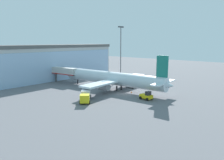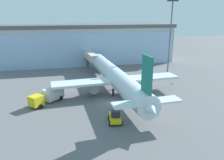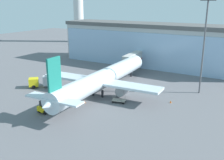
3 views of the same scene
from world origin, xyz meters
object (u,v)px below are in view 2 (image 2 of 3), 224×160
jet_bridge (90,57)px  safety_cone_nose (124,102)px  apron_light_mast (170,32)px  safety_cone_wingtip (172,83)px  baggage_cart (145,92)px  airplane (116,77)px  catering_truck (48,96)px  pushback_tug (115,117)px

jet_bridge → safety_cone_nose: bearing=-179.4°
apron_light_mast → safety_cone_wingtip: size_ratio=37.94×
safety_cone_nose → baggage_cart: bearing=33.4°
safety_cone_nose → airplane: bearing=90.1°
jet_bridge → catering_truck: bearing=148.8°
catering_truck → baggage_cart: (20.67, 0.14, -0.97)m
catering_truck → jet_bridge: bearing=-158.7°
baggage_cart → safety_cone_nose: size_ratio=5.60×
pushback_tug → safety_cone_wingtip: 25.11m
safety_cone_nose → safety_cone_wingtip: 17.86m
jet_bridge → safety_cone_wingtip: (18.27, -18.81, -3.97)m
safety_cone_wingtip → catering_truck: bearing=-169.6°
jet_bridge → pushback_tug: 35.57m
jet_bridge → airplane: bearing=-177.5°
pushback_tug → jet_bridge: bearing=7.0°
jet_bridge → baggage_cart: size_ratio=3.80×
jet_bridge → safety_cone_wingtip: bearing=-141.3°
airplane → baggage_cart: airplane is taller
airplane → pushback_tug: (-3.53, -14.31, -2.57)m
airplane → safety_cone_nose: airplane is taller
apron_light_mast → baggage_cart: bearing=-130.7°
baggage_cart → safety_cone_nose: bearing=21.0°
pushback_tug → airplane: bearing=-6.0°
jet_bridge → safety_cone_wingtip: jet_bridge is taller
safety_cone_nose → jet_bridge: bearing=96.1°
jet_bridge → safety_cone_wingtip: size_ratio=21.29×
safety_cone_nose → safety_cone_wingtip: (15.26, 9.28, 0.00)m
apron_light_mast → safety_cone_nose: (-18.77, -18.83, -11.95)m
airplane → catering_truck: size_ratio=5.88×
apron_light_mast → catering_truck: 38.22m
baggage_cart → safety_cone_wingtip: baggage_cart is taller
airplane → pushback_tug: bearing=163.0°
pushback_tug → baggage_cart: bearing=-32.3°
jet_bridge → baggage_cart: (8.98, -24.14, -3.74)m
apron_light_mast → airplane: bearing=-147.8°
jet_bridge → airplane: (2.99, -21.11, -0.70)m
catering_truck → pushback_tug: size_ratio=2.00×
pushback_tug → safety_cone_wingtip: bearing=-40.7°
airplane → baggage_cart: bearing=-120.0°
pushback_tug → safety_cone_wingtip: pushback_tug is taller
apron_light_mast → catering_truck: bearing=-155.8°
safety_cone_wingtip → baggage_cart: bearing=-150.1°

